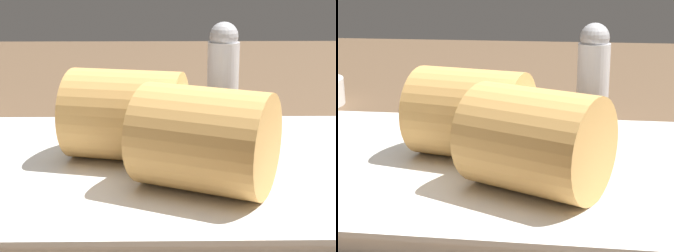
% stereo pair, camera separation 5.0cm
% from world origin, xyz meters
% --- Properties ---
extents(table_surface, '(1.80, 1.40, 0.02)m').
position_xyz_m(table_surface, '(0.00, 0.00, 0.01)').
color(table_surface, brown).
rests_on(table_surface, ground).
extents(serving_plate, '(0.33, 0.22, 0.01)m').
position_xyz_m(serving_plate, '(0.00, -0.03, 0.03)').
color(serving_plate, white).
rests_on(serving_plate, table_surface).
extents(roll_front_left, '(0.09, 0.08, 0.06)m').
position_xyz_m(roll_front_left, '(0.02, -0.07, 0.06)').
color(roll_front_left, '#DBA356').
rests_on(roll_front_left, serving_plate).
extents(roll_front_right, '(0.09, 0.07, 0.06)m').
position_xyz_m(roll_front_right, '(-0.03, -0.02, 0.06)').
color(roll_front_right, '#DBA356').
rests_on(roll_front_right, serving_plate).
extents(salt_shaker, '(0.03, 0.03, 0.09)m').
position_xyz_m(salt_shaker, '(0.06, 0.15, 0.06)').
color(salt_shaker, silver).
rests_on(salt_shaker, table_surface).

